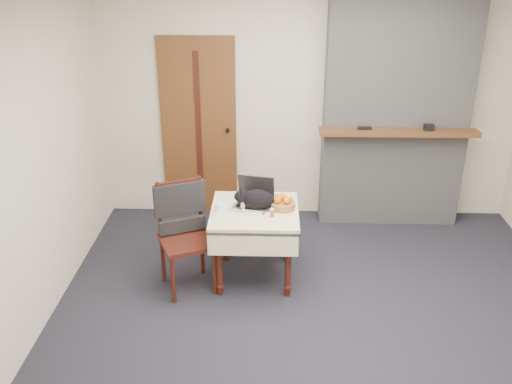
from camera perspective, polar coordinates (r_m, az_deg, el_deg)
ground at (r=4.97m, az=6.06°, el=-12.10°), size 4.50×4.50×0.00m
room_shell at (r=4.62m, az=6.63°, el=9.41°), size 4.52×4.01×2.61m
door at (r=6.32m, az=-5.73°, el=6.32°), size 0.82×0.10×2.00m
chimney at (r=6.20m, az=13.84°, el=8.24°), size 1.62×0.48×2.60m
side_table at (r=5.15m, az=-0.13°, el=-2.89°), size 0.78×0.78×0.70m
laptop at (r=5.17m, az=-0.19°, el=-0.58°), size 0.39×0.35×0.25m
cat at (r=5.07m, az=0.09°, el=-0.77°), size 0.45×0.24×0.21m
cream_jar at (r=5.06m, az=-3.80°, el=-1.56°), size 0.06×0.06×0.07m
pill_bottle at (r=4.96m, az=1.61°, el=-2.04°), size 0.04×0.04×0.08m
fruit_basket at (r=5.10m, az=2.69°, el=-1.10°), size 0.22×0.22×0.13m
desk_clutter at (r=5.13m, az=1.52°, el=-1.55°), size 0.12×0.11×0.01m
chair at (r=5.09m, az=-7.31°, el=-2.83°), size 0.58×0.58×0.99m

